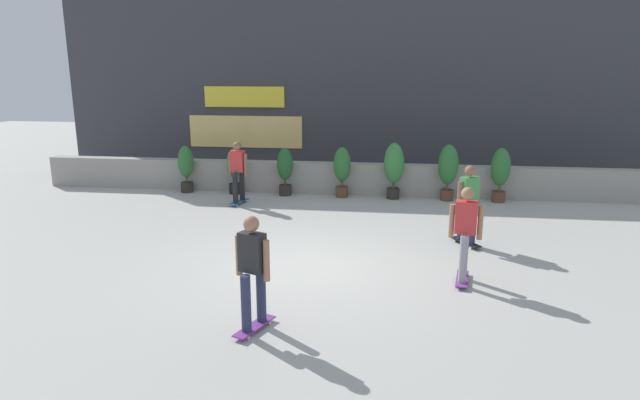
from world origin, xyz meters
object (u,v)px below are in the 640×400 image
object	(u,v)px
potted_plant_1	(235,168)
potted_plant_3	(342,169)
skater_far_right	(238,170)
skater_by_wall_right	(465,231)
potted_plant_4	(394,166)
skater_mid_plaza	(253,268)
potted_plant_5	(448,168)
skater_far_left	(468,201)
potted_plant_6	(500,171)
potted_plant_2	(285,168)
potted_plant_0	(186,166)

from	to	relation	value
potted_plant_1	potted_plant_3	world-z (taller)	potted_plant_3
skater_far_right	skater_by_wall_right	world-z (taller)	same
potted_plant_4	skater_mid_plaza	xyz separation A→B (m)	(-1.91, -8.24, 0.01)
potted_plant_3	potted_plant_4	world-z (taller)	potted_plant_4
potted_plant_3	potted_plant_4	bearing A→B (deg)	0.00
potted_plant_4	potted_plant_5	xyz separation A→B (m)	(1.48, 0.00, -0.01)
skater_far_left	potted_plant_5	bearing A→B (deg)	90.72
potted_plant_1	potted_plant_4	distance (m)	4.59
potted_plant_6	skater_mid_plaza	xyz separation A→B (m)	(-4.79, -8.24, 0.07)
potted_plant_1	potted_plant_2	distance (m)	1.49
skater_far_right	potted_plant_2	bearing A→B (deg)	48.80
potted_plant_3	potted_plant_6	size ratio (longest dim) A/B	0.96
potted_plant_3	skater_mid_plaza	bearing A→B (deg)	-93.22
potted_plant_5	skater_by_wall_right	distance (m)	6.03
potted_plant_6	skater_far_left	world-z (taller)	skater_far_left
potted_plant_1	potted_plant_2	bearing A→B (deg)	-0.00
potted_plant_3	potted_plant_6	bearing A→B (deg)	0.00
potted_plant_3	skater_far_right	world-z (taller)	skater_far_right
potted_plant_4	potted_plant_5	distance (m)	1.48
skater_by_wall_right	potted_plant_0	bearing A→B (deg)	140.39
skater_far_left	potted_plant_4	bearing A→B (deg)	111.32
potted_plant_5	potted_plant_2	bearing A→B (deg)	-180.00
potted_plant_5	potted_plant_6	world-z (taller)	potted_plant_5
potted_plant_0	potted_plant_3	bearing A→B (deg)	-0.00
potted_plant_5	potted_plant_1	bearing A→B (deg)	180.00
skater_mid_plaza	potted_plant_1	bearing A→B (deg)	107.95
potted_plant_2	potted_plant_4	world-z (taller)	potted_plant_4
skater_mid_plaza	skater_by_wall_right	size ratio (longest dim) A/B	1.00
potted_plant_2	potted_plant_6	xyz separation A→B (m)	(5.97, 0.00, 0.08)
potted_plant_2	skater_far_right	world-z (taller)	skater_far_right
potted_plant_2	potted_plant_3	bearing A→B (deg)	0.00
potted_plant_0	potted_plant_2	distance (m)	2.96
skater_far_left	skater_by_wall_right	size ratio (longest dim) A/B	1.00
potted_plant_4	skater_far_right	bearing A→B (deg)	-163.95
skater_far_left	potted_plant_3	bearing A→B (deg)	127.19
potted_plant_5	skater_far_right	size ratio (longest dim) A/B	0.92
skater_far_left	potted_plant_1	bearing A→B (deg)	147.27
potted_plant_0	skater_far_right	distance (m)	2.27
potted_plant_0	skater_far_right	xyz separation A→B (m)	(1.92, -1.19, 0.16)
potted_plant_3	potted_plant_5	world-z (taller)	potted_plant_5
skater_far_right	potted_plant_6	bearing A→B (deg)	9.62
potted_plant_1	skater_far_right	world-z (taller)	skater_far_right
potted_plant_4	skater_mid_plaza	size ratio (longest dim) A/B	0.93
potted_plant_4	potted_plant_6	world-z (taller)	potted_plant_4
potted_plant_4	skater_far_right	xyz separation A→B (m)	(-4.13, -1.19, 0.01)
potted_plant_4	skater_far_left	distance (m)	4.22
potted_plant_4	potted_plant_5	world-z (taller)	potted_plant_4
potted_plant_2	potted_plant_4	xyz separation A→B (m)	(3.09, 0.00, 0.14)
potted_plant_0	potted_plant_5	world-z (taller)	potted_plant_5
potted_plant_4	potted_plant_5	size ratio (longest dim) A/B	1.01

